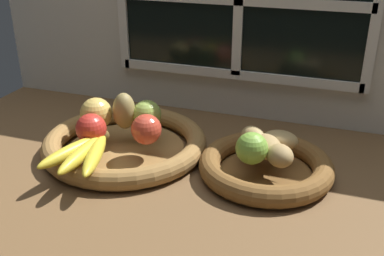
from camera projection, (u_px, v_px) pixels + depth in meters
ground_plane at (203, 169)px, 102.02cm from camera, size 140.00×90.00×3.00cm
back_wall at (241, 12)px, 115.24cm from camera, size 140.00×4.60×55.00cm
fruit_bowl_left at (125, 144)px, 105.36cm from camera, size 37.64×37.64×4.51cm
fruit_bowl_right at (266, 167)px, 95.63cm from camera, size 28.15×28.15×4.51cm
apple_golden_left at (95, 114)px, 105.40cm from camera, size 7.45×7.45×7.45cm
apple_green_back at (147, 115)px, 105.98cm from camera, size 6.82×6.82×6.82cm
apple_red_right at (146, 129)px, 98.79cm from camera, size 6.67×6.67×6.67cm
apple_red_front at (91, 129)px, 99.03cm from camera, size 6.69×6.69×6.69cm
pear_brown at (124, 111)px, 105.41cm from camera, size 7.55×7.70×8.74cm
banana_bunch_front at (84, 152)px, 93.12cm from camera, size 13.14×18.96×2.97cm
potato_small at (280, 156)px, 90.11cm from camera, size 7.80×7.89×4.56cm
potato_oblong at (253, 138)px, 96.94cm from camera, size 8.32×8.60×4.83cm
potato_back at (280, 140)px, 96.80cm from camera, size 7.81×5.56×4.16cm
potato_large at (267, 147)px, 93.66cm from camera, size 8.97×10.05×4.52cm
lime_near at (252, 148)px, 90.78cm from camera, size 6.55×6.55×6.55cm
chili_pepper at (266, 151)px, 94.34cm from camera, size 13.00×5.27×2.27cm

